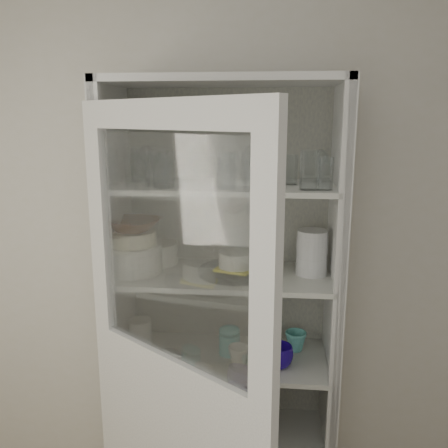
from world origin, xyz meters
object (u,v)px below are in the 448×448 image
Objects in this scene: white_canister at (141,332)px; white_ramekin at (236,259)px; glass_platter at (236,271)px; mug_blue at (278,356)px; pantry_cabinet at (225,332)px; tin_box at (248,429)px; measuring_cups at (169,356)px; goblet_1 at (192,159)px; teal_jar at (230,342)px; grey_bowl_stack at (312,252)px; goblet_2 at (251,162)px; cupboard_door at (174,414)px; yellow_trivet at (236,268)px; terracotta_bowl at (133,225)px; plate_stack_front at (135,258)px; goblet_3 at (320,165)px; mug_teal at (296,341)px; goblet_0 at (146,161)px; plate_stack_back at (154,252)px; cream_bowl at (134,238)px; mug_white at (239,355)px; cream_dish at (161,417)px.

white_ramekin is at bearing -6.81° from white_canister.
glass_platter is 0.42m from mug_blue.
tin_box is (0.12, -0.10, -0.45)m from pantry_cabinet.
goblet_1 is at bearing 65.67° from measuring_cups.
mug_blue is 1.09× the size of teal_jar.
mug_blue is 0.58× the size of tin_box.
grey_bowl_stack reaches higher than measuring_cups.
goblet_2 is at bearing 7.52° from white_canister.
cupboard_door is at bearing -126.57° from mug_blue.
white_ramekin reaches higher than yellow_trivet.
terracotta_bowl reaches higher than yellow_trivet.
goblet_1 reaches higher than plate_stack_front.
plate_stack_front is 1.10× the size of tin_box.
grey_bowl_stack is at bearing 1.07° from teal_jar.
goblet_3 is (0.56, -0.05, -0.01)m from goblet_1.
mug_teal is (0.28, 0.07, -0.36)m from glass_platter.
white_ramekin is (0.06, -0.07, 0.38)m from pantry_cabinet.
goblet_0 reaches higher than white_ramekin.
mug_blue is at bearing -23.96° from yellow_trivet.
tin_box is at bearing -86.49° from goblet_2.
white_canister is at bearing 173.19° from yellow_trivet.
goblet_2 is 0.97m from white_canister.
goblet_1 is at bearing 155.72° from mug_teal.
white_canister is (-0.06, -0.06, -0.39)m from plate_stack_back.
white_ramekin reaches higher than tin_box.
goblet_1 is 0.98m from mug_teal.
cream_bowl reaches higher than mug_teal.
goblet_3 is 0.55m from white_ramekin.
teal_jar reaches higher than measuring_cups.
cupboard_door reaches higher than white_ramekin.
mug_blue is at bearing -31.36° from pantry_cabinet.
mug_white reaches higher than cream_dish.
white_canister reaches higher than mug_white.
measuring_cups is at bearing -167.42° from goblet_3.
cream_bowl is at bearing -163.59° from goblet_2.
grey_bowl_stack is at bearing -2.70° from white_canister.
goblet_1 is 1.11× the size of goblet_2.
pantry_cabinet is 8.56× the size of plate_stack_front.
goblet_2 reaches higher than goblet_0.
white_canister is at bearing -179.08° from goblet_3.
goblet_0 reaches higher than plate_stack_front.
cream_bowl is 2.12× the size of measuring_cups.
plate_stack_front is at bearing 0.00° from terracotta_bowl.
plate_stack_back and white_ramekin have the same top height.
yellow_trivet is (0.06, -0.07, 0.35)m from pantry_cabinet.
cream_dish is at bearing -171.06° from pantry_cabinet.
goblet_1 is 1.86× the size of mug_teal.
tin_box is at bearing -39.00° from pantry_cabinet.
yellow_trivet reaches higher than mug_teal.
goblet_2 is 0.84× the size of grey_bowl_stack.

